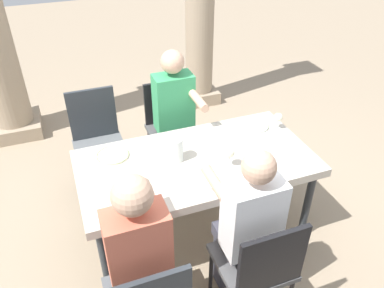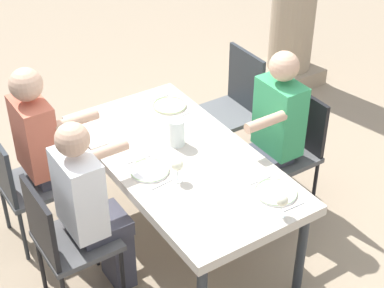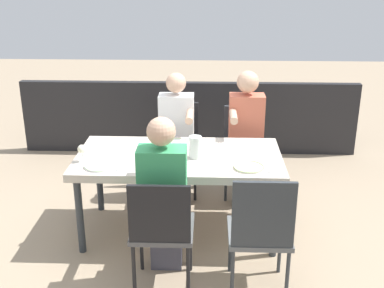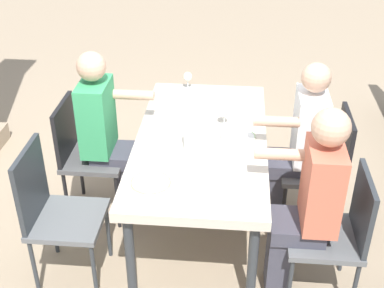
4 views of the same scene
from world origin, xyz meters
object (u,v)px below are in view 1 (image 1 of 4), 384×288
dining_table (196,167)px  wine_glass_2 (278,118)px  chair_mid_north (170,123)px  plate_2 (253,125)px  chair_mid_south (259,265)px  plate_0 (113,155)px  diner_man_white (245,225)px  plate_1 (213,178)px  water_pitcher (176,150)px  diner_woman_green (138,254)px  chair_west_north (97,137)px  diner_guest_third (177,118)px  wine_glass_1 (230,153)px

dining_table → wine_glass_2: wine_glass_2 is taller
chair_mid_north → plate_2: (0.55, -0.60, 0.20)m
chair_mid_south → plate_0: chair_mid_south is taller
diner_man_white → plate_1: bearing=95.7°
plate_0 → water_pitcher: 0.48m
plate_0 → plate_1: bearing=-40.5°
diner_woman_green → wine_glass_2: 1.64m
plate_0 → plate_2: same height
chair_west_north → plate_2: chair_west_north is taller
diner_guest_third → plate_1: size_ratio=5.33×
chair_mid_north → chair_mid_south: 1.73m
diner_woman_green → chair_west_north: bearing=90.1°
chair_mid_north → plate_0: chair_mid_north is taller
plate_1 → water_pitcher: bearing=118.7°
plate_1 → plate_2: bearing=41.3°
dining_table → diner_woman_green: (-0.61, -0.67, 0.03)m
diner_man_white → diner_guest_third: 1.35m
chair_mid_south → plate_2: bearing=64.3°
diner_woman_green → plate_1: diner_woman_green is taller
diner_man_white → diner_guest_third: (0.01, 1.35, 0.01)m
chair_west_north → plate_2: size_ratio=3.74×
diner_woman_green → plate_2: diner_woman_green is taller
chair_mid_south → wine_glass_1: size_ratio=5.91×
dining_table → plate_2: (0.62, 0.27, 0.07)m
wine_glass_1 → chair_mid_south: bearing=-99.8°
chair_mid_south → plate_1: chair_mid_south is taller
diner_guest_third → plate_0: (-0.64, -0.42, 0.05)m
diner_woman_green → plate_2: (1.23, 0.94, 0.04)m
plate_2 → dining_table: bearing=-156.4°
wine_glass_1 → wine_glass_2: wine_glass_1 is taller
chair_mid_south → water_pitcher: 0.99m
diner_guest_third → wine_glass_2: (0.71, -0.51, 0.14)m
plate_1 → water_pitcher: (-0.17, 0.30, 0.07)m
diner_woman_green → plate_0: diner_woman_green is taller
wine_glass_1 → diner_guest_third: bearing=98.3°
plate_2 → wine_glass_2: (0.17, -0.10, 0.10)m
dining_table → plate_0: plate_0 is taller
chair_mid_north → diner_woman_green: 1.69m
dining_table → wine_glass_2: (0.78, 0.17, 0.17)m
plate_2 → diner_guest_third: bearing=143.0°
diner_guest_third → wine_glass_1: bearing=-81.7°
plate_2 → chair_mid_north: bearing=132.5°
dining_table → wine_glass_1: bearing=-37.7°
plate_0 → diner_man_white: bearing=-55.5°
chair_mid_north → diner_guest_third: (0.00, -0.19, 0.16)m
dining_table → chair_mid_south: 0.88m
plate_0 → wine_glass_1: (0.77, -0.41, 0.10)m
plate_2 → wine_glass_2: size_ratio=1.75×
chair_mid_south → diner_guest_third: diner_guest_third is taller
dining_table → chair_mid_north: size_ratio=1.90×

